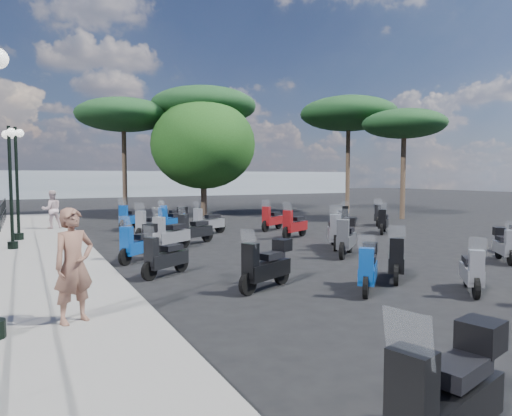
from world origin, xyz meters
name	(u,v)px	position (x,y,z in m)	size (l,w,h in m)	color
ground	(277,254)	(0.00, 0.00, 0.00)	(120.00, 120.00, 0.00)	black
sidewalk	(41,253)	(-6.50, 3.00, 0.07)	(3.00, 30.00, 0.15)	slate
lamp_post_1	(10,179)	(-7.27, 3.89, 2.32)	(0.42, 1.11, 3.80)	black
lamp_post_2	(17,176)	(-7.12, 6.08, 2.42)	(0.56, 1.13, 3.99)	black
woman	(74,265)	(-6.28, -4.66, 1.04)	(0.65, 0.43, 1.78)	brown
pedestrian_far	(52,209)	(-5.85, 9.39, 0.98)	(0.80, 0.63, 1.65)	#C7ABAF
scooter_0	(447,402)	(-3.86, -9.58, 0.54)	(1.78, 0.76, 1.45)	black
scooter_1	(266,266)	(-2.38, -3.69, 0.51)	(1.57, 0.92, 1.34)	black
scooter_2	(138,244)	(-4.08, 0.75, 0.50)	(1.34, 1.26, 1.34)	black
scooter_3	(165,258)	(-3.95, -1.47, 0.44)	(1.40, 0.96, 1.27)	black
scooter_4	(194,231)	(-1.57, 3.20, 0.48)	(1.63, 0.89, 1.38)	black
scooter_5	(129,219)	(-2.73, 8.67, 0.50)	(1.21, 1.51, 1.45)	black
scooter_7	(368,269)	(-0.57, -4.81, 0.48)	(1.23, 1.23, 1.27)	black
scooter_8	(396,260)	(0.73, -4.28, 0.46)	(1.24, 1.27, 1.33)	black
scooter_9	(170,235)	(-2.76, 2.10, 0.51)	(1.59, 1.12, 1.46)	black
scooter_10	(172,220)	(-1.24, 6.95, 0.53)	(1.59, 1.03, 1.39)	black
scooter_11	(147,226)	(-2.74, 5.20, 0.50)	(1.26, 1.43, 1.43)	black
scooter_13	(472,273)	(1.27, -5.88, 0.42)	(1.12, 1.18, 1.22)	black
scooter_14	(334,233)	(2.31, 0.19, 0.52)	(1.15, 1.62, 1.49)	black
scooter_15	(346,238)	(1.74, -1.18, 0.55)	(1.48, 1.37, 1.47)	black
scooter_16	(208,223)	(-0.16, 5.52, 0.49)	(1.71, 0.78, 1.40)	black
scooter_17	(171,216)	(-0.43, 9.80, 0.44)	(1.53, 0.71, 1.26)	black
scooter_19	(505,246)	(5.07, -4.00, 0.46)	(1.10, 1.27, 1.22)	black
scooter_20	(294,225)	(2.46, 2.96, 0.49)	(1.61, 1.02, 1.42)	black
scooter_21	(272,220)	(2.87, 5.50, 0.48)	(1.53, 1.06, 1.39)	black
scooter_24	(383,223)	(6.52, 2.42, 0.46)	(1.31, 1.20, 1.34)	black
scooter_25	(379,216)	(8.57, 4.93, 0.46)	(1.33, 1.18, 1.34)	black
scooter_26	(343,216)	(7.35, 6.17, 0.42)	(0.81, 1.40, 1.21)	black
broadleaf_tree	(203,145)	(2.84, 13.96, 4.31)	(6.30, 6.30, 6.99)	#38281E
pine_0	(204,106)	(3.48, 15.57, 6.85)	(6.72, 6.72, 8.04)	#38281E
pine_1	(349,114)	(11.78, 11.45, 6.38)	(6.19, 6.19, 7.48)	#38281E
pine_2	(123,115)	(-1.30, 16.74, 6.13)	(5.77, 5.77, 7.16)	#38281E
pine_3	(404,124)	(12.07, 6.92, 5.29)	(4.63, 4.63, 6.13)	#38281E
distant_hills	(89,184)	(0.00, 45.00, 1.50)	(70.00, 8.00, 3.00)	gray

